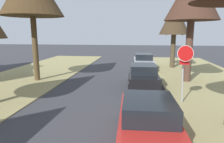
{
  "coord_description": "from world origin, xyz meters",
  "views": [
    {
      "loc": [
        1.85,
        -0.12,
        3.6
      ],
      "look_at": [
        0.26,
        12.15,
        1.21
      ],
      "focal_mm": 32.37,
      "sensor_mm": 36.0,
      "label": 1
    }
  ],
  "objects_px": {
    "street_tree_right_far": "(175,19)",
    "parked_sedan_silver": "(143,62)",
    "stop_sign_far": "(185,62)",
    "parked_sedan_red": "(148,122)",
    "parked_sedan_black": "(143,77)"
  },
  "relations": [
    {
      "from": "stop_sign_far",
      "to": "parked_sedan_black",
      "type": "xyz_separation_m",
      "value": [
        -1.95,
        2.88,
        -1.45
      ]
    },
    {
      "from": "street_tree_right_far",
      "to": "parked_sedan_red",
      "type": "bearing_deg",
      "value": -101.86
    },
    {
      "from": "parked_sedan_black",
      "to": "parked_sedan_silver",
      "type": "relative_size",
      "value": 1.0
    },
    {
      "from": "parked_sedan_silver",
      "to": "parked_sedan_black",
      "type": "bearing_deg",
      "value": -91.52
    },
    {
      "from": "stop_sign_far",
      "to": "parked_sedan_red",
      "type": "xyz_separation_m",
      "value": [
        -1.95,
        -4.11,
        -1.45
      ]
    },
    {
      "from": "street_tree_right_far",
      "to": "parked_sedan_silver",
      "type": "bearing_deg",
      "value": -157.11
    },
    {
      "from": "parked_sedan_red",
      "to": "parked_sedan_black",
      "type": "relative_size",
      "value": 1.0
    },
    {
      "from": "street_tree_right_far",
      "to": "parked_sedan_silver",
      "type": "relative_size",
      "value": 1.47
    },
    {
      "from": "parked_sedan_red",
      "to": "parked_sedan_silver",
      "type": "xyz_separation_m",
      "value": [
        0.18,
        13.84,
        0.0
      ]
    },
    {
      "from": "stop_sign_far",
      "to": "parked_sedan_silver",
      "type": "height_order",
      "value": "stop_sign_far"
    },
    {
      "from": "stop_sign_far",
      "to": "parked_sedan_red",
      "type": "bearing_deg",
      "value": -115.45
    },
    {
      "from": "stop_sign_far",
      "to": "parked_sedan_red",
      "type": "height_order",
      "value": "stop_sign_far"
    },
    {
      "from": "stop_sign_far",
      "to": "parked_sedan_black",
      "type": "distance_m",
      "value": 3.77
    },
    {
      "from": "stop_sign_far",
      "to": "parked_sedan_black",
      "type": "relative_size",
      "value": 0.66
    },
    {
      "from": "parked_sedan_red",
      "to": "parked_sedan_silver",
      "type": "distance_m",
      "value": 13.84
    }
  ]
}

